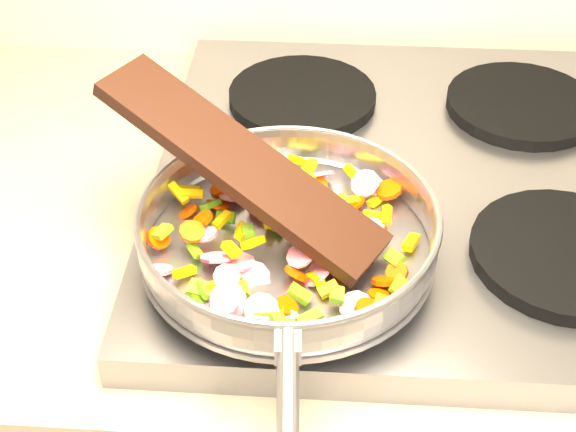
{
  "coord_description": "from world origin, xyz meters",
  "views": [
    {
      "loc": [
        -0.8,
        0.92,
        1.5
      ],
      "look_at": [
        -0.84,
        1.5,
        1.0
      ],
      "focal_mm": 50.0,
      "sensor_mm": 36.0,
      "label": 1
    }
  ],
  "objects": [
    {
      "name": "grate_fr",
      "position": [
        -0.56,
        1.52,
        0.95
      ],
      "size": [
        0.19,
        0.19,
        0.02
      ],
      "primitive_type": "cylinder",
      "color": "black",
      "rests_on": "cooktop"
    },
    {
      "name": "saute_pan",
      "position": [
        -0.84,
        1.5,
        0.98
      ],
      "size": [
        0.33,
        0.5,
        0.05
      ],
      "rotation": [
        0.0,
        0.0,
        0.07
      ],
      "color": "#9E9EA5",
      "rests_on": "grate_fl"
    },
    {
      "name": "wooden_spatula",
      "position": [
        -0.89,
        1.54,
        1.03
      ],
      "size": [
        0.3,
        0.21,
        0.12
      ],
      "primitive_type": "cube",
      "rotation": [
        0.0,
        -0.33,
        2.62
      ],
      "color": "black",
      "rests_on": "saute_pan"
    },
    {
      "name": "grate_bl",
      "position": [
        -0.84,
        1.81,
        0.95
      ],
      "size": [
        0.19,
        0.19,
        0.02
      ],
      "primitive_type": "cylinder",
      "color": "black",
      "rests_on": "cooktop"
    },
    {
      "name": "cooktop",
      "position": [
        -0.7,
        1.67,
        0.92
      ],
      "size": [
        0.6,
        0.6,
        0.04
      ],
      "primitive_type": "cube",
      "color": "#939399",
      "rests_on": "counter_top"
    },
    {
      "name": "grate_fl",
      "position": [
        -0.84,
        1.52,
        0.95
      ],
      "size": [
        0.19,
        0.19,
        0.02
      ],
      "primitive_type": "cylinder",
      "color": "black",
      "rests_on": "cooktop"
    },
    {
      "name": "grate_br",
      "position": [
        -0.56,
        1.81,
        0.95
      ],
      "size": [
        0.19,
        0.19,
        0.02
      ],
      "primitive_type": "cylinder",
      "color": "black",
      "rests_on": "cooktop"
    },
    {
      "name": "vegetable_heap",
      "position": [
        -0.84,
        1.5,
        0.97
      ],
      "size": [
        0.27,
        0.26,
        0.05
      ],
      "color": "#FFC404",
      "rests_on": "saute_pan"
    }
  ]
}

